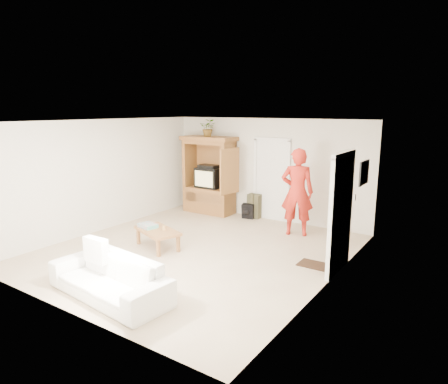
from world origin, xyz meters
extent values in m
plane|color=tan|center=(0.00, 0.00, 0.00)|extent=(6.00, 6.00, 0.00)
plane|color=white|center=(0.00, 0.00, 2.60)|extent=(6.00, 6.00, 0.00)
plane|color=silver|center=(0.00, 3.00, 1.30)|extent=(5.50, 0.00, 5.50)
plane|color=silver|center=(0.00, -3.00, 1.30)|extent=(5.50, 0.00, 5.50)
plane|color=silver|center=(-2.75, 0.00, 1.30)|extent=(0.00, 6.00, 6.00)
plane|color=silver|center=(2.75, 0.00, 1.30)|extent=(0.00, 6.00, 6.00)
cube|color=#985D2F|center=(-1.60, 2.65, 0.35)|extent=(1.40, 0.60, 0.70)
cube|color=#985D2F|center=(-2.25, 2.65, 1.30)|extent=(0.10, 0.60, 1.20)
cube|color=#985D2F|center=(-0.95, 2.65, 1.30)|extent=(0.10, 0.60, 1.20)
cube|color=#985D2F|center=(-1.60, 2.92, 1.30)|extent=(1.40, 0.06, 1.20)
cube|color=#985D2F|center=(-1.60, 2.65, 1.95)|extent=(1.40, 0.60, 0.10)
cube|color=#985D2F|center=(-1.60, 2.65, 2.05)|extent=(1.52, 0.68, 0.10)
cube|color=#985D2F|center=(-0.62, 2.18, 1.30)|extent=(0.16, 0.67, 1.15)
cube|color=black|center=(-1.60, 2.68, 0.97)|extent=(0.70, 0.52, 0.55)
cube|color=tan|center=(-1.60, 2.41, 0.98)|extent=(0.58, 0.02, 0.42)
cube|color=black|center=(-1.60, 2.65, 1.29)|extent=(0.55, 0.35, 0.08)
cube|color=#915A32|center=(-1.60, 2.37, 0.45)|extent=(1.19, 0.03, 0.25)
cube|color=white|center=(0.15, 2.97, 1.02)|extent=(0.85, 0.05, 2.04)
cube|color=black|center=(2.73, 0.60, 1.02)|extent=(0.05, 0.90, 2.04)
cube|color=black|center=(2.73, 1.90, 1.60)|extent=(0.03, 0.60, 0.48)
cube|color=#382316|center=(2.30, 0.60, 0.01)|extent=(0.60, 0.40, 0.02)
imported|color=#4C7238|center=(-1.60, 2.63, 2.33)|extent=(0.53, 0.50, 0.46)
imported|color=red|center=(1.24, 2.12, 1.00)|extent=(0.85, 0.70, 1.99)
imported|color=white|center=(0.14, -2.34, 0.31)|extent=(2.19, 1.03, 0.62)
cube|color=#915A32|center=(-0.77, -0.31, 0.37)|extent=(1.19, 0.90, 0.06)
cube|color=#915A32|center=(-1.28, -0.36, 0.17)|extent=(0.07, 0.07, 0.34)
cube|color=#915A32|center=(-1.13, 0.05, 0.17)|extent=(0.07, 0.07, 0.34)
cube|color=#915A32|center=(-0.41, -0.68, 0.17)|extent=(0.07, 0.07, 0.34)
cube|color=#915A32|center=(-0.26, -0.26, 0.17)|extent=(0.07, 0.07, 0.34)
cube|color=#D64766|center=(-1.04, -0.31, 0.44)|extent=(0.43, 0.35, 0.08)
cylinder|color=tan|center=(-0.62, -0.26, 0.45)|extent=(0.08, 0.08, 0.10)
camera|label=1|loc=(4.77, -6.08, 2.84)|focal=32.00mm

